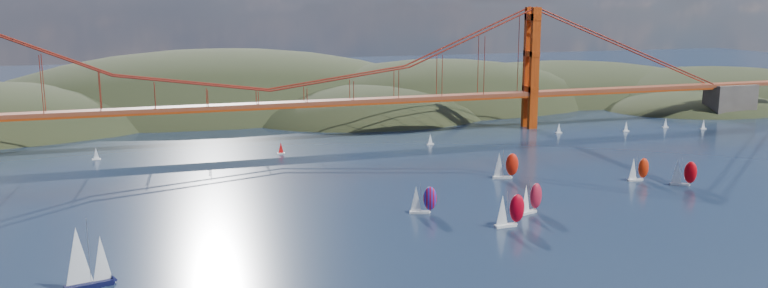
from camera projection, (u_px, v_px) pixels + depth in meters
headlands at (323, 128)px, 418.32m from camera, size 725.00×225.00×96.00m
bridge at (264, 65)px, 303.84m from camera, size 552.00×12.00×55.00m
sloop_navy at (85, 258)px, 154.48m from camera, size 10.05×6.79×14.92m
racer_0 at (509, 210)px, 196.52m from camera, size 8.53×3.53×9.77m
racer_1 at (531, 198)px, 208.94m from camera, size 8.42×5.50×9.41m
racer_2 at (683, 172)px, 239.45m from camera, size 7.92×6.56×9.10m
racer_3 at (505, 165)px, 248.75m from camera, size 8.65×5.04×9.70m
racer_4 at (638, 169)px, 245.86m from camera, size 7.44×3.10×8.51m
racer_rwb at (423, 199)px, 208.79m from camera, size 7.79×4.84×8.72m
distant_boat_3 at (96, 154)px, 277.24m from camera, size 3.00×2.00×4.70m
distant_boat_4 at (559, 128)px, 331.29m from camera, size 3.00×2.00×4.70m
distant_boat_5 at (626, 126)px, 335.37m from camera, size 3.00×2.00×4.70m
distant_boat_6 at (666, 123)px, 345.27m from camera, size 3.00×2.00×4.70m
distant_boat_7 at (703, 124)px, 341.16m from camera, size 3.00×2.00×4.70m
distant_boat_8 at (430, 139)px, 305.36m from camera, size 3.00×2.00×4.70m
distant_boat_9 at (281, 148)px, 287.52m from camera, size 3.00×2.00×4.70m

